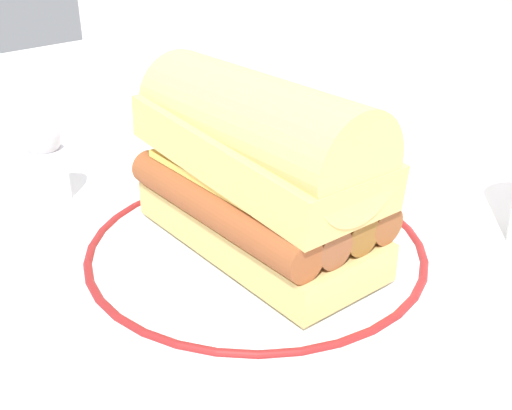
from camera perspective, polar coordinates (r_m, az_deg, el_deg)
name	(u,v)px	position (r m, az deg, el deg)	size (l,w,h in m)	color
ground_plane	(250,246)	(0.46, -0.61, -3.81)	(1.50, 1.50, 0.00)	white
plate	(256,252)	(0.44, 0.00, -4.34)	(0.26, 0.26, 0.01)	white
sausage_sandwich	(256,165)	(0.41, 0.00, 3.75)	(0.20, 0.11, 0.12)	#DEBA6B
salt_shaker	(46,163)	(0.55, -18.91, 3.75)	(0.03, 0.03, 0.07)	white
butter_knife	(275,152)	(0.62, 1.74, 4.98)	(0.12, 0.11, 0.01)	silver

